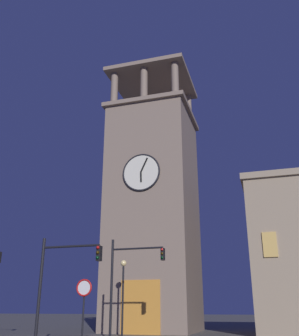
{
  "coord_description": "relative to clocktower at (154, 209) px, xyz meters",
  "views": [
    {
      "loc": [
        -11.2,
        32.0,
        1.89
      ],
      "look_at": [
        -0.85,
        -2.12,
        14.75
      ],
      "focal_mm": 41.66,
      "sensor_mm": 36.0,
      "label": 1
    }
  ],
  "objects": [
    {
      "name": "traffic_signal_far",
      "position": [
        -1.26,
        10.19,
        -6.65
      ],
      "size": [
        3.58,
        0.41,
        6.14
      ],
      "color": "black",
      "rests_on": "ground_plane"
    },
    {
      "name": "no_horn_sign",
      "position": [
        -1.64,
        17.08,
        -8.13
      ],
      "size": [
        0.78,
        0.14,
        3.17
      ],
      "color": "black",
      "rests_on": "ground_plane"
    },
    {
      "name": "street_lamp",
      "position": [
        0.43,
        6.52,
        -6.98
      ],
      "size": [
        0.44,
        0.44,
        5.24
      ],
      "color": "black",
      "rests_on": "ground_plane"
    },
    {
      "name": "ground_plane",
      "position": [
        1.25,
        2.1,
        -10.62
      ],
      "size": [
        200.0,
        200.0,
        0.0
      ],
      "primitive_type": "plane",
      "color": "#56544F"
    },
    {
      "name": "clocktower",
      "position": [
        0.0,
        0.0,
        0.0
      ],
      "size": [
        7.93,
        8.13,
        26.74
      ],
      "color": "gray",
      "rests_on": "ground_plane"
    },
    {
      "name": "traffic_signal_mid",
      "position": [
        0.39,
        15.76,
        -7.05
      ],
      "size": [
        3.41,
        0.41,
        5.41
      ],
      "color": "black",
      "rests_on": "ground_plane"
    }
  ]
}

